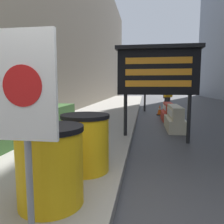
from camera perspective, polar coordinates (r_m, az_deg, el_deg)
The scene contains 12 objects.
building_left_facade at distance 13.26m, azimuth -11.25°, elevation 26.58°, with size 0.40×50.40×12.12m.
hedge_strip at distance 6.41m, azimuth -22.67°, elevation -3.27°, with size 0.90×6.49×0.67m.
barrel_drum_foreground at distance 2.75m, azimuth -15.78°, elevation -13.21°, with size 0.80×0.80×0.95m.
barrel_drum_middle at distance 3.66m, azimuth -6.95°, elevation -7.94°, with size 0.80×0.80×0.95m.
warning_sign at distance 1.98m, azimuth -21.87°, elevation 2.56°, with size 0.58×0.08×1.87m.
message_board at distance 6.10m, azimuth 11.84°, elevation 10.31°, with size 2.28×0.36×2.63m.
jersey_barrier_cream at distance 8.10m, azimuth 16.05°, elevation -1.83°, with size 0.59×1.83×0.86m.
jersey_barrier_red_striped at distance 10.26m, azimuth 14.45°, elevation -0.15°, with size 0.56×1.62×0.79m.
traffic_cone_near at distance 11.92m, azimuth 12.36°, elevation 0.55°, with size 0.32×0.32×0.57m.
traffic_light_near_curb at distance 13.43m, azimuth 8.70°, elevation 11.03°, with size 0.28×0.44×3.50m.
pedestrian_worker at distance 14.27m, azimuth 14.09°, elevation 4.19°, with size 0.45×0.49×1.59m.
pedestrian_passerby at distance 13.94m, azimuth 14.43°, elevation 4.54°, with size 0.54×0.46×1.76m.
Camera 1 is at (0.34, -1.99, 1.57)m, focal length 35.00 mm.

